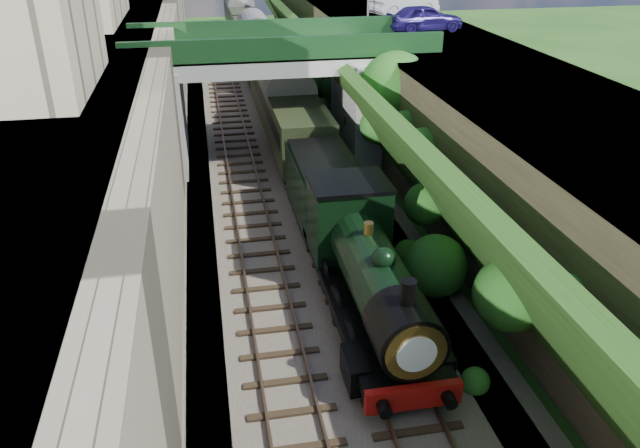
% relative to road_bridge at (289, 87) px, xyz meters
% --- Properties ---
extents(trackbed, '(10.00, 90.00, 0.20)m').
position_rel_road_bridge_xyz_m(trackbed, '(-0.94, -4.00, -3.98)').
color(trackbed, '#473F38').
rests_on(trackbed, ground).
extents(retaining_wall, '(1.00, 90.00, 7.00)m').
position_rel_road_bridge_xyz_m(retaining_wall, '(-6.44, -4.00, -0.58)').
color(retaining_wall, '#756B56').
rests_on(retaining_wall, ground).
extents(street_plateau_left, '(6.00, 90.00, 7.00)m').
position_rel_road_bridge_xyz_m(street_plateau_left, '(-9.94, -4.00, -0.58)').
color(street_plateau_left, '#262628').
rests_on(street_plateau_left, ground).
extents(street_plateau_right, '(8.00, 90.00, 6.25)m').
position_rel_road_bridge_xyz_m(street_plateau_right, '(8.56, -4.00, -0.95)').
color(street_plateau_right, '#262628').
rests_on(street_plateau_right, ground).
extents(embankment_slope, '(4.17, 90.00, 6.36)m').
position_rel_road_bridge_xyz_m(embankment_slope, '(4.02, -5.10, -1.38)').
color(embankment_slope, '#1E4714').
rests_on(embankment_slope, ground).
extents(track_left, '(2.50, 90.00, 0.20)m').
position_rel_road_bridge_xyz_m(track_left, '(-2.94, -4.00, -3.83)').
color(track_left, black).
rests_on(track_left, trackbed).
extents(track_right, '(2.50, 90.00, 0.20)m').
position_rel_road_bridge_xyz_m(track_right, '(0.26, -4.00, -3.83)').
color(track_right, black).
rests_on(track_right, trackbed).
extents(road_bridge, '(16.00, 6.40, 7.25)m').
position_rel_road_bridge_xyz_m(road_bridge, '(0.00, 0.00, 0.00)').
color(road_bridge, gray).
rests_on(road_bridge, ground).
extents(building_near, '(4.00, 8.00, 4.00)m').
position_rel_road_bridge_xyz_m(building_near, '(-10.44, -10.00, 4.92)').
color(building_near, gray).
rests_on(building_near, street_plateau_left).
extents(tree, '(3.60, 3.80, 6.60)m').
position_rel_road_bridge_xyz_m(tree, '(4.97, -3.82, 0.57)').
color(tree, black).
rests_on(tree, ground).
extents(car_blue, '(4.78, 2.44, 1.56)m').
position_rel_road_bridge_xyz_m(car_blue, '(8.70, 3.15, 2.95)').
color(car_blue, navy).
rests_on(car_blue, street_plateau_right).
extents(car_silver, '(5.27, 3.34, 1.64)m').
position_rel_road_bridge_xyz_m(car_silver, '(9.54, 9.77, 2.99)').
color(car_silver, silver).
rests_on(car_silver, street_plateau_right).
extents(locomotive, '(3.10, 10.22, 3.83)m').
position_rel_road_bridge_xyz_m(locomotive, '(0.26, -16.52, -2.18)').
color(locomotive, black).
rests_on(locomotive, trackbed).
extents(tender, '(2.70, 6.00, 3.05)m').
position_rel_road_bridge_xyz_m(tender, '(0.26, -9.16, -2.46)').
color(tender, black).
rests_on(tender, trackbed).
extents(coach_front, '(2.90, 18.00, 3.70)m').
position_rel_road_bridge_xyz_m(coach_front, '(0.26, 3.44, -2.03)').
color(coach_front, black).
rests_on(coach_front, trackbed).
extents(coach_middle, '(2.90, 18.00, 3.70)m').
position_rel_road_bridge_xyz_m(coach_middle, '(0.26, 22.24, -2.03)').
color(coach_middle, black).
rests_on(coach_middle, trackbed).
extents(coach_rear, '(2.90, 18.00, 3.70)m').
position_rel_road_bridge_xyz_m(coach_rear, '(0.26, 41.04, -2.03)').
color(coach_rear, black).
rests_on(coach_rear, trackbed).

